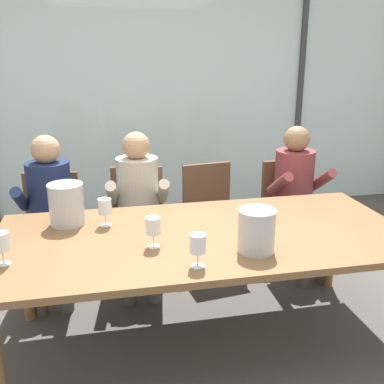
% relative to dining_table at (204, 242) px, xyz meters
% --- Properties ---
extents(ground, '(14.00, 14.00, 0.00)m').
position_rel_dining_table_xyz_m(ground, '(0.00, 1.00, -0.68)').
color(ground, '#4C4742').
extents(window_glass_panel, '(7.65, 0.03, 2.60)m').
position_rel_dining_table_xyz_m(window_glass_panel, '(0.00, 2.52, 0.62)').
color(window_glass_panel, silver).
rests_on(window_glass_panel, ground).
extents(window_mullion_right, '(0.06, 0.06, 2.60)m').
position_rel_dining_table_xyz_m(window_mullion_right, '(1.72, 2.50, 0.62)').
color(window_mullion_right, '#38383D').
rests_on(window_mullion_right, ground).
extents(hillside_vineyard, '(13.65, 2.40, 1.41)m').
position_rel_dining_table_xyz_m(hillside_vineyard, '(0.00, 5.91, 0.03)').
color(hillside_vineyard, '#477A38').
rests_on(hillside_vineyard, ground).
extents(dining_table, '(2.45, 1.14, 0.74)m').
position_rel_dining_table_xyz_m(dining_table, '(0.00, 0.00, 0.00)').
color(dining_table, brown).
rests_on(dining_table, ground).
extents(chair_near_curtain, '(0.49, 0.49, 0.88)m').
position_rel_dining_table_xyz_m(chair_near_curtain, '(-0.98, 0.98, -0.16)').
color(chair_near_curtain, brown).
rests_on(chair_near_curtain, ground).
extents(chair_left_of_center, '(0.49, 0.49, 0.88)m').
position_rel_dining_table_xyz_m(chair_left_of_center, '(-0.31, 1.01, -0.16)').
color(chair_left_of_center, brown).
rests_on(chair_left_of_center, ground).
extents(chair_center, '(0.50, 0.50, 0.88)m').
position_rel_dining_table_xyz_m(chair_center, '(0.30, 1.00, -0.16)').
color(chair_center, brown).
rests_on(chair_center, ground).
extents(chair_right_of_center, '(0.45, 0.45, 0.88)m').
position_rel_dining_table_xyz_m(chair_right_of_center, '(0.98, 0.98, -0.16)').
color(chair_right_of_center, brown).
rests_on(chair_right_of_center, ground).
extents(person_navy_polo, '(0.46, 0.61, 1.20)m').
position_rel_dining_table_xyz_m(person_navy_polo, '(-0.96, 0.84, 0.01)').
color(person_navy_polo, '#192347').
rests_on(person_navy_polo, ground).
extents(person_beige_jumper, '(0.49, 0.63, 1.20)m').
position_rel_dining_table_xyz_m(person_beige_jumper, '(-0.32, 0.84, 0.01)').
color(person_beige_jumper, '#B7AD9E').
rests_on(person_beige_jumper, ground).
extents(person_maroon_top, '(0.48, 0.63, 1.20)m').
position_rel_dining_table_xyz_m(person_maroon_top, '(0.99, 0.84, 0.01)').
color(person_maroon_top, brown).
rests_on(person_maroon_top, ground).
extents(ice_bucket_primary, '(0.22, 0.22, 0.26)m').
position_rel_dining_table_xyz_m(ice_bucket_primary, '(-0.80, 0.32, 0.20)').
color(ice_bucket_primary, '#B7B7BC').
rests_on(ice_bucket_primary, dining_table).
extents(ice_bucket_secondary, '(0.21, 0.21, 0.24)m').
position_rel_dining_table_xyz_m(ice_bucket_secondary, '(0.22, -0.30, 0.18)').
color(ice_bucket_secondary, '#B7B7BC').
rests_on(ice_bucket_secondary, dining_table).
extents(wine_glass_by_left_taster, '(0.08, 0.08, 0.17)m').
position_rel_dining_table_xyz_m(wine_glass_by_left_taster, '(-0.32, -0.13, 0.18)').
color(wine_glass_by_left_taster, silver).
rests_on(wine_glass_by_left_taster, dining_table).
extents(wine_glass_near_bucket, '(0.08, 0.08, 0.17)m').
position_rel_dining_table_xyz_m(wine_glass_near_bucket, '(-0.57, 0.25, 0.18)').
color(wine_glass_near_bucket, silver).
rests_on(wine_glass_near_bucket, dining_table).
extents(wine_glass_center_pour, '(0.08, 0.08, 0.17)m').
position_rel_dining_table_xyz_m(wine_glass_center_pour, '(-1.09, -0.19, 0.18)').
color(wine_glass_center_pour, silver).
rests_on(wine_glass_center_pour, dining_table).
extents(wine_glass_by_right_taster, '(0.08, 0.08, 0.17)m').
position_rel_dining_table_xyz_m(wine_glass_by_right_taster, '(-0.13, -0.41, 0.18)').
color(wine_glass_by_right_taster, silver).
rests_on(wine_glass_by_right_taster, dining_table).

